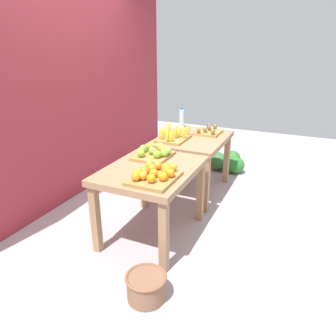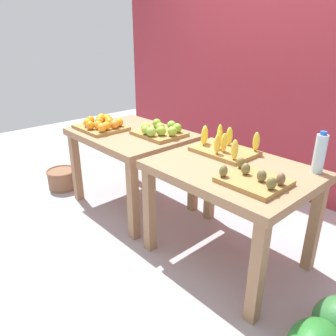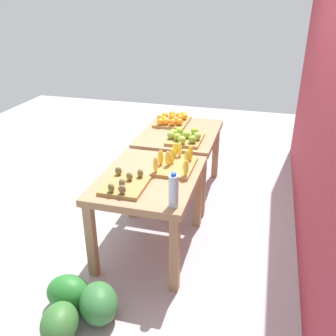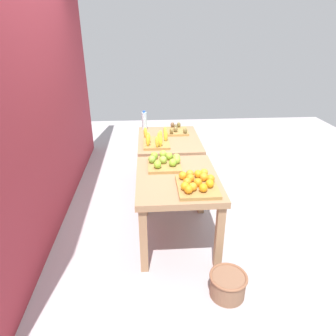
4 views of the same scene
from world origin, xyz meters
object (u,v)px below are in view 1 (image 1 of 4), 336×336
(water_bottle, at_px, (182,118))
(watermelon_pile, at_px, (227,161))
(kiwi_bin, at_px, (208,131))
(wicker_basket, at_px, (146,286))
(banana_crate, at_px, (173,136))
(apple_bin, at_px, (154,153))
(display_table_right, at_px, (192,145))
(display_table_left, at_px, (152,178))
(orange_bin, at_px, (154,174))

(water_bottle, height_order, watermelon_pile, water_bottle)
(kiwi_bin, xyz_separation_m, wicker_basket, (-2.16, -0.23, -0.65))
(banana_crate, bearing_deg, watermelon_pile, -19.99)
(banana_crate, distance_m, kiwi_bin, 0.54)
(watermelon_pile, height_order, wicker_basket, watermelon_pile)
(apple_bin, height_order, wicker_basket, apple_bin)
(watermelon_pile, bearing_deg, water_bottle, 132.29)
(display_table_right, bearing_deg, banana_crate, 141.24)
(display_table_right, bearing_deg, water_bottle, 37.37)
(banana_crate, relative_size, kiwi_bin, 1.21)
(display_table_left, bearing_deg, wicker_basket, -156.36)
(orange_bin, xyz_separation_m, watermelon_pile, (2.28, -0.09, -0.64))
(orange_bin, distance_m, water_bottle, 1.84)
(kiwi_bin, height_order, water_bottle, water_bottle)
(orange_bin, distance_m, banana_crate, 1.19)
(water_bottle, xyz_separation_m, wicker_basket, (-2.33, -0.67, -0.74))
(orange_bin, height_order, apple_bin, apple_bin)
(banana_crate, bearing_deg, wicker_basket, -163.11)
(orange_bin, height_order, wicker_basket, orange_bin)
(display_table_right, distance_m, wicker_basket, 2.02)
(water_bottle, relative_size, watermelon_pile, 0.42)
(banana_crate, distance_m, watermelon_pile, 1.37)
(display_table_right, relative_size, banana_crate, 2.35)
(display_table_right, xyz_separation_m, watermelon_pile, (0.92, -0.24, -0.49))
(display_table_right, relative_size, water_bottle, 3.89)
(orange_bin, height_order, banana_crate, banana_crate)
(display_table_right, relative_size, watermelon_pile, 1.64)
(display_table_right, height_order, apple_bin, apple_bin)
(banana_crate, bearing_deg, orange_bin, -164.45)
(orange_bin, height_order, water_bottle, water_bottle)
(display_table_left, xyz_separation_m, banana_crate, (0.91, 0.17, 0.15))
(apple_bin, xyz_separation_m, water_bottle, (1.27, 0.21, 0.08))
(apple_bin, distance_m, water_bottle, 1.29)
(display_table_left, xyz_separation_m, apple_bin, (0.27, 0.11, 0.15))
(apple_bin, bearing_deg, banana_crate, 5.57)
(display_table_left, distance_m, apple_bin, 0.33)
(wicker_basket, bearing_deg, kiwi_bin, 6.07)
(water_bottle, bearing_deg, apple_bin, -170.57)
(orange_bin, bearing_deg, display_table_right, 6.32)
(kiwi_bin, xyz_separation_m, watermelon_pile, (0.68, -0.12, -0.63))
(display_table_left, height_order, water_bottle, water_bottle)
(apple_bin, bearing_deg, watermelon_pile, -11.17)
(orange_bin, xyz_separation_m, apple_bin, (0.51, 0.26, -0.00))
(kiwi_bin, bearing_deg, banana_crate, 147.40)
(banana_crate, xyz_separation_m, water_bottle, (0.63, 0.15, 0.08))
(display_table_left, height_order, display_table_right, same)
(orange_bin, bearing_deg, display_table_left, 32.26)
(display_table_left, distance_m, watermelon_pile, 2.12)
(orange_bin, bearing_deg, water_bottle, 14.76)
(apple_bin, height_order, water_bottle, water_bottle)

